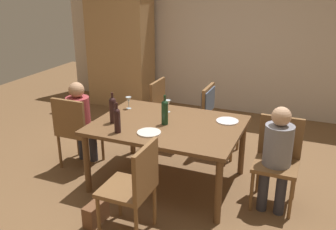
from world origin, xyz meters
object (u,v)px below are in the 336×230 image
object	(u,v)px
armoire_cabinet	(120,45)
chair_far_left	(165,108)
chair_near	(135,184)
wine_bottle_dark_red	(117,119)
chair_right_end	(278,155)
wine_bottle_tall_green	(113,109)
handbag	(96,213)
chair_far_right	(213,111)
wine_bottle_short_olive	(165,111)
wine_glass_near_left	(168,104)
chair_left_end	(75,127)
dinner_plate_guest_left	(149,132)
dining_table	(168,130)
person_man_bearded	(277,151)
wine_glass_centre	(129,100)
dinner_plate_host	(227,121)
person_woman_host	(80,117)

from	to	relation	value
armoire_cabinet	chair_far_left	world-z (taller)	armoire_cabinet
chair_near	wine_bottle_dark_red	distance (m)	0.80
chair_right_end	wine_bottle_tall_green	distance (m)	1.82
wine_bottle_tall_green	handbag	world-z (taller)	wine_bottle_tall_green
chair_far_right	wine_bottle_short_olive	world-z (taller)	wine_bottle_short_olive
wine_bottle_tall_green	wine_glass_near_left	size ratio (longest dim) A/B	2.33
chair_near	handbag	xyz separation A→B (m)	(-0.44, 0.00, -0.42)
armoire_cabinet	chair_right_end	bearing A→B (deg)	-36.16
chair_left_end	chair_near	world-z (taller)	same
dinner_plate_guest_left	dining_table	bearing A→B (deg)	76.43
person_man_bearded	wine_glass_centre	bearing A→B (deg)	-9.25
chair_left_end	dinner_plate_guest_left	size ratio (longest dim) A/B	3.68
wine_glass_centre	dinner_plate_host	size ratio (longest dim) A/B	0.60
wine_bottle_tall_green	wine_bottle_dark_red	size ratio (longest dim) A/B	1.07
person_man_bearded	chair_far_right	bearing A→B (deg)	-46.63
armoire_cabinet	wine_bottle_dark_red	xyz separation A→B (m)	(1.52, -2.78, -0.22)
dinner_plate_host	chair_left_end	bearing A→B (deg)	-167.50
chair_left_end	wine_glass_centre	bearing A→B (deg)	32.94
dining_table	dinner_plate_guest_left	distance (m)	0.34
wine_bottle_tall_green	wine_glass_near_left	xyz separation A→B (m)	(0.42, 0.55, -0.05)
person_man_bearded	wine_bottle_dark_red	xyz separation A→B (m)	(-1.57, -0.40, 0.25)
wine_bottle_tall_green	chair_far_right	bearing A→B (deg)	55.61
wine_bottle_tall_green	wine_glass_centre	bearing A→B (deg)	97.64
handbag	wine_glass_near_left	bearing A→B (deg)	81.21
chair_far_left	wine_glass_near_left	size ratio (longest dim) A/B	6.17
armoire_cabinet	wine_bottle_dark_red	distance (m)	3.17
handbag	chair_left_end	bearing A→B (deg)	133.22
dining_table	chair_left_end	size ratio (longest dim) A/B	1.75
chair_far_right	wine_bottle_dark_red	distance (m)	1.56
handbag	dinner_plate_guest_left	bearing A→B (deg)	67.41
wine_glass_near_left	dinner_plate_guest_left	distance (m)	0.68
chair_far_left	dinner_plate_guest_left	world-z (taller)	chair_far_left
chair_far_left	dinner_plate_host	xyz separation A→B (m)	(1.04, -0.67, 0.21)
chair_left_end	wine_bottle_dark_red	bearing A→B (deg)	-23.11
chair_near	chair_far_right	bearing A→B (deg)	-4.45
dining_table	person_woman_host	distance (m)	1.19
person_woman_host	wine_bottle_short_olive	size ratio (longest dim) A/B	3.23
chair_right_end	handbag	world-z (taller)	chair_right_end
armoire_cabinet	dining_table	world-z (taller)	armoire_cabinet
chair_far_left	dining_table	bearing A→B (deg)	24.73
chair_right_end	wine_bottle_tall_green	world-z (taller)	wine_bottle_tall_green
wine_bottle_tall_green	wine_glass_centre	world-z (taller)	wine_bottle_tall_green
chair_near	wine_glass_centre	size ratio (longest dim) A/B	6.17
wine_glass_near_left	wine_glass_centre	distance (m)	0.49
chair_left_end	person_man_bearded	world-z (taller)	person_man_bearded
dining_table	chair_near	size ratio (longest dim) A/B	1.75
dining_table	armoire_cabinet	bearing A→B (deg)	129.09
dinner_plate_host	dinner_plate_guest_left	bearing A→B (deg)	-136.67
wine_bottle_short_olive	wine_bottle_tall_green	bearing A→B (deg)	-162.46
wine_bottle_tall_green	handbag	size ratio (longest dim) A/B	1.24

